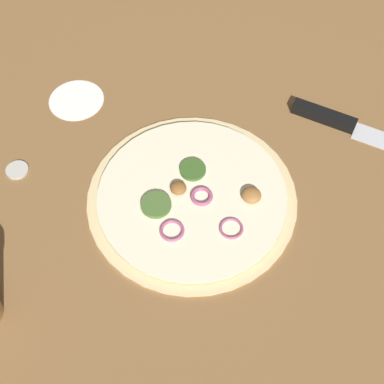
{
  "coord_description": "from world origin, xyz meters",
  "views": [
    {
      "loc": [
        -0.41,
        0.06,
        0.65
      ],
      "look_at": [
        0.0,
        0.0,
        0.02
      ],
      "focal_mm": 50.0,
      "sensor_mm": 36.0,
      "label": 1
    }
  ],
  "objects": [
    {
      "name": "ground_plane",
      "position": [
        0.0,
        0.0,
        0.0
      ],
      "size": [
        3.0,
        3.0,
        0.0
      ],
      "primitive_type": "plane",
      "color": "brown"
    },
    {
      "name": "pizza",
      "position": [
        -0.0,
        -0.0,
        0.01
      ],
      "size": [
        0.3,
        0.3,
        0.03
      ],
      "color": "beige",
      "rests_on": "ground_plane"
    },
    {
      "name": "knife",
      "position": [
        0.09,
        -0.26,
        0.01
      ],
      "size": [
        0.19,
        0.25,
        0.02
      ],
      "rotation": [
        0.0,
        0.0,
        4.1
      ],
      "color": "silver",
      "rests_on": "ground_plane"
    },
    {
      "name": "loose_cap",
      "position": [
        0.09,
        0.25,
        0.0
      ],
      "size": [
        0.03,
        0.03,
        0.01
      ],
      "color": "beige",
      "rests_on": "ground_plane"
    },
    {
      "name": "flour_patch",
      "position": [
        0.22,
        0.16,
        0.0
      ],
      "size": [
        0.09,
        0.09,
        0.0
      ],
      "color": "white",
      "rests_on": "ground_plane"
    }
  ]
}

